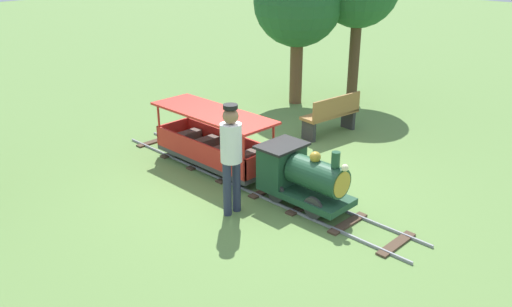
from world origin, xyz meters
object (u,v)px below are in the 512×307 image
at_px(passenger_car, 213,145).
at_px(oak_tree_near, 298,3).
at_px(conductor_person, 231,151).
at_px(park_bench, 331,115).
at_px(locomotive, 301,174).

xyz_separation_m(passenger_car, oak_tree_near, (-3.96, -1.54, 1.91)).
height_order(passenger_car, conductor_person, conductor_person).
bearing_deg(park_bench, oak_tree_near, -121.73).
relative_size(locomotive, park_bench, 1.08).
height_order(passenger_car, oak_tree_near, oak_tree_near).
relative_size(passenger_car, park_bench, 1.76).
relative_size(conductor_person, oak_tree_near, 0.48).
height_order(park_bench, oak_tree_near, oak_tree_near).
bearing_deg(locomotive, conductor_person, -30.94).
height_order(conductor_person, park_bench, conductor_person).
bearing_deg(locomotive, oak_tree_near, -138.75).
bearing_deg(oak_tree_near, passenger_car, 21.31).
relative_size(park_bench, oak_tree_near, 0.40).
bearing_deg(conductor_person, passenger_car, -122.22).
relative_size(locomotive, conductor_person, 0.89).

